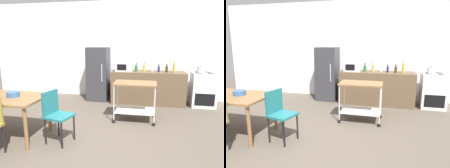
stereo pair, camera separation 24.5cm
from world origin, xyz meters
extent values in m
plane|color=brown|center=(0.00, 0.00, 0.00)|extent=(12.00, 12.00, 0.00)
cube|color=white|center=(0.00, 3.20, 1.45)|extent=(8.40, 0.12, 2.90)
cube|color=brown|center=(0.90, 2.60, 0.45)|extent=(2.00, 0.64, 0.90)
cube|color=brown|center=(-1.61, -0.01, 0.73)|extent=(1.50, 0.90, 0.04)
cylinder|color=brown|center=(-0.92, -0.40, 0.35)|extent=(0.06, 0.06, 0.71)
cylinder|color=brown|center=(-0.92, 0.38, 0.35)|extent=(0.06, 0.06, 0.71)
cylinder|color=black|center=(-1.21, -0.54, 0.23)|extent=(0.03, 0.03, 0.45)
cube|color=#1E666B|center=(-0.51, -0.04, 0.47)|extent=(0.48, 0.48, 0.04)
cube|color=#1E666B|center=(-0.69, 0.00, 0.69)|extent=(0.12, 0.38, 0.40)
cylinder|color=black|center=(-0.39, -0.25, 0.23)|extent=(0.03, 0.03, 0.45)
cylinder|color=black|center=(-0.31, 0.08, 0.23)|extent=(0.03, 0.03, 0.45)
cylinder|color=black|center=(-0.72, -0.17, 0.23)|extent=(0.03, 0.03, 0.45)
cylinder|color=black|center=(-0.64, 0.16, 0.23)|extent=(0.03, 0.03, 0.45)
cube|color=white|center=(2.35, 2.62, 0.45)|extent=(0.60, 0.60, 0.90)
cube|color=black|center=(2.35, 2.32, 0.25)|extent=(0.48, 0.01, 0.32)
cylinder|color=#47474C|center=(2.22, 2.50, 0.91)|extent=(0.16, 0.16, 0.02)
cylinder|color=#47474C|center=(2.48, 2.50, 0.91)|extent=(0.16, 0.16, 0.02)
cylinder|color=#47474C|center=(2.22, 2.74, 0.91)|extent=(0.16, 0.16, 0.02)
cylinder|color=#47474C|center=(2.48, 2.74, 0.91)|extent=(0.16, 0.16, 0.02)
cube|color=#333338|center=(-0.55, 2.70, 0.78)|extent=(0.60, 0.60, 1.55)
cylinder|color=silver|center=(-0.37, 2.39, 0.85)|extent=(0.02, 0.02, 0.50)
cube|color=brown|center=(0.66, 1.22, 0.83)|extent=(0.90, 0.56, 0.03)
cube|color=silver|center=(0.66, 1.22, 0.22)|extent=(0.83, 0.52, 0.02)
cylinder|color=silver|center=(0.24, 0.97, 0.45)|extent=(0.02, 0.02, 0.76)
sphere|color=black|center=(0.24, 0.97, 0.04)|extent=(0.07, 0.07, 0.07)
cylinder|color=silver|center=(1.08, 0.97, 0.45)|extent=(0.02, 0.02, 0.76)
sphere|color=black|center=(1.08, 0.97, 0.04)|extent=(0.07, 0.07, 0.07)
cylinder|color=silver|center=(0.24, 1.47, 0.45)|extent=(0.02, 0.02, 0.76)
sphere|color=black|center=(0.24, 1.47, 0.04)|extent=(0.07, 0.07, 0.07)
cylinder|color=silver|center=(1.08, 1.47, 0.45)|extent=(0.02, 0.02, 0.76)
sphere|color=black|center=(1.08, 1.47, 0.04)|extent=(0.07, 0.07, 0.07)
cube|color=silver|center=(0.23, 2.54, 1.03)|extent=(0.46, 0.34, 0.26)
cube|color=black|center=(0.19, 2.37, 1.03)|extent=(0.25, 0.01, 0.16)
cylinder|color=#1E6628|center=(0.56, 2.58, 0.98)|extent=(0.08, 0.08, 0.16)
cylinder|color=#1E6628|center=(0.56, 2.58, 1.09)|extent=(0.04, 0.04, 0.06)
cylinder|color=black|center=(0.56, 2.58, 1.12)|extent=(0.04, 0.04, 0.01)
cylinder|color=gold|center=(0.78, 2.57, 0.99)|extent=(0.07, 0.07, 0.18)
cylinder|color=gold|center=(0.78, 2.57, 1.11)|extent=(0.03, 0.03, 0.06)
cylinder|color=black|center=(0.78, 2.57, 1.14)|extent=(0.03, 0.03, 0.01)
cylinder|color=silver|center=(1.00, 2.64, 0.99)|extent=(0.06, 0.06, 0.19)
cylinder|color=silver|center=(1.00, 2.64, 1.11)|extent=(0.03, 0.03, 0.04)
cylinder|color=black|center=(1.00, 2.64, 1.13)|extent=(0.03, 0.03, 0.01)
cylinder|color=navy|center=(1.18, 2.56, 0.98)|extent=(0.06, 0.06, 0.15)
cylinder|color=navy|center=(1.18, 2.56, 1.08)|extent=(0.03, 0.03, 0.05)
cylinder|color=black|center=(1.18, 2.56, 1.11)|extent=(0.03, 0.03, 0.01)
cylinder|color=#4C2D19|center=(1.38, 2.54, 0.98)|extent=(0.07, 0.07, 0.16)
cylinder|color=#4C2D19|center=(1.38, 2.54, 1.09)|extent=(0.03, 0.03, 0.05)
cylinder|color=black|center=(1.38, 2.54, 1.12)|extent=(0.04, 0.04, 0.01)
cylinder|color=gold|center=(1.57, 2.51, 1.02)|extent=(0.07, 0.07, 0.24)
cylinder|color=gold|center=(1.57, 2.51, 1.17)|extent=(0.03, 0.03, 0.06)
cylinder|color=black|center=(1.57, 2.51, 1.21)|extent=(0.03, 0.03, 0.01)
cylinder|color=#33598C|center=(-1.40, 0.02, 0.79)|extent=(0.22, 0.22, 0.09)
cylinder|color=silver|center=(2.23, 2.52, 1.00)|extent=(0.17, 0.17, 0.16)
sphere|color=black|center=(2.23, 2.52, 1.09)|extent=(0.03, 0.03, 0.03)
cylinder|color=silver|center=(2.34, 2.52, 1.02)|extent=(0.08, 0.02, 0.07)
camera|label=1|loc=(0.99, -3.09, 1.70)|focal=32.86mm
camera|label=2|loc=(1.23, -3.03, 1.70)|focal=32.86mm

